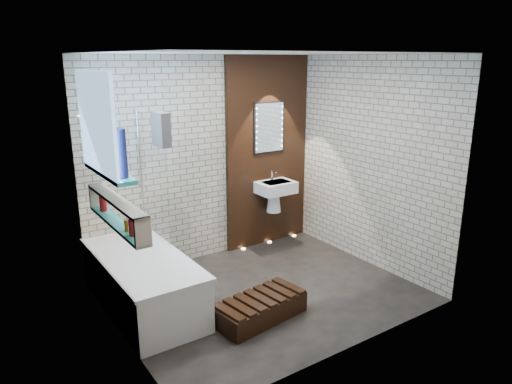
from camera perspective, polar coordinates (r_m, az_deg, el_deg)
ground at (r=5.45m, az=0.91°, el=-12.07°), size 3.20×3.20×0.00m
room_shell at (r=4.98m, az=0.97°, el=1.27°), size 3.24×3.20×2.60m
walnut_panel at (r=6.53m, az=1.38°, el=4.77°), size 1.30×0.06×2.60m
clerestory_window at (r=4.50m, az=-18.38°, el=6.72°), size 0.18×1.00×0.94m
display_niche at (r=4.48m, az=-16.41°, el=-2.38°), size 0.14×1.30×0.26m
bathtub at (r=5.18m, az=-13.43°, el=-10.53°), size 0.79×1.74×0.70m
bath_screen at (r=5.35m, az=-12.27°, el=1.70°), size 0.01×0.78×1.40m
towel at (r=4.97m, az=-11.37°, el=7.41°), size 0.10×0.27×0.35m
shower_head at (r=5.14m, az=-17.49°, el=8.95°), size 0.18×0.18×0.02m
washbasin at (r=6.49m, az=2.35°, el=0.06°), size 0.50×0.36×0.58m
led_mirror at (r=6.44m, az=1.60°, el=7.77°), size 0.50×0.02×0.70m
walnut_step at (r=4.93m, az=0.50°, el=-13.91°), size 0.99×0.54×0.21m
niche_bottles at (r=4.52m, az=-16.51°, el=-2.57°), size 0.07×0.88×0.17m
sill_vases at (r=4.50m, az=-17.05°, el=3.95°), size 0.18×0.59×0.43m
floor_uplights at (r=6.84m, az=1.65°, el=-6.03°), size 0.96×0.06×0.01m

